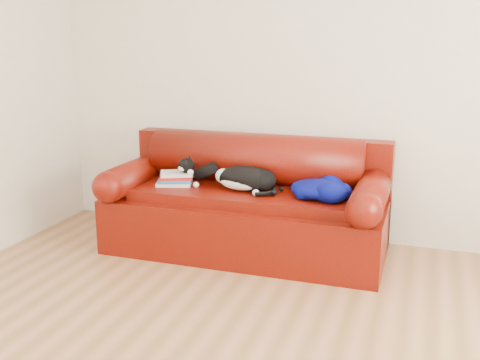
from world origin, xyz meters
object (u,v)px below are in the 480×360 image
Objects in this scene: sofa_base at (246,221)px; blanket at (320,188)px; book_stack at (176,178)px; cat at (245,179)px.

blanket reaches higher than sofa_base.
book_stack is (-0.56, -0.06, 0.31)m from sofa_base.
book_stack is at bearing -173.48° from sofa_base.
sofa_base is 6.73× the size of book_stack.
sofa_base is at bearing 6.52° from book_stack.
sofa_base is 0.64m from book_stack.
sofa_base is 0.36m from cat.
cat reaches higher than book_stack.
cat is at bearing 179.60° from blanket.
sofa_base is 4.16× the size of blanket.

